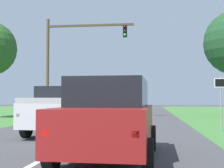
{
  "coord_description": "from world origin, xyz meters",
  "views": [
    {
      "loc": [
        2.65,
        -2.04,
        1.51
      ],
      "look_at": [
        0.28,
        17.87,
        2.41
      ],
      "focal_mm": 51.09,
      "sensor_mm": 36.0,
      "label": 1
    }
  ],
  "objects_px": {
    "keep_moving_sign": "(221,95)",
    "red_suv_near": "(110,117)",
    "traffic_light": "(69,52)",
    "pickup_truck_lead": "(64,110)"
  },
  "relations": [
    {
      "from": "keep_moving_sign",
      "to": "red_suv_near",
      "type": "bearing_deg",
      "value": -120.17
    },
    {
      "from": "traffic_light",
      "to": "pickup_truck_lead",
      "type": "bearing_deg",
      "value": -76.48
    },
    {
      "from": "red_suv_near",
      "to": "traffic_light",
      "type": "distance_m",
      "value": 18.01
    },
    {
      "from": "pickup_truck_lead",
      "to": "traffic_light",
      "type": "xyz_separation_m",
      "value": [
        -2.75,
        11.43,
        4.16
      ]
    },
    {
      "from": "red_suv_near",
      "to": "keep_moving_sign",
      "type": "height_order",
      "value": "keep_moving_sign"
    },
    {
      "from": "pickup_truck_lead",
      "to": "traffic_light",
      "type": "distance_m",
      "value": 12.48
    },
    {
      "from": "red_suv_near",
      "to": "keep_moving_sign",
      "type": "distance_m",
      "value": 8.61
    },
    {
      "from": "pickup_truck_lead",
      "to": "traffic_light",
      "type": "height_order",
      "value": "traffic_light"
    },
    {
      "from": "traffic_light",
      "to": "red_suv_near",
      "type": "bearing_deg",
      "value": -72.11
    },
    {
      "from": "pickup_truck_lead",
      "to": "traffic_light",
      "type": "relative_size",
      "value": 0.71
    }
  ]
}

